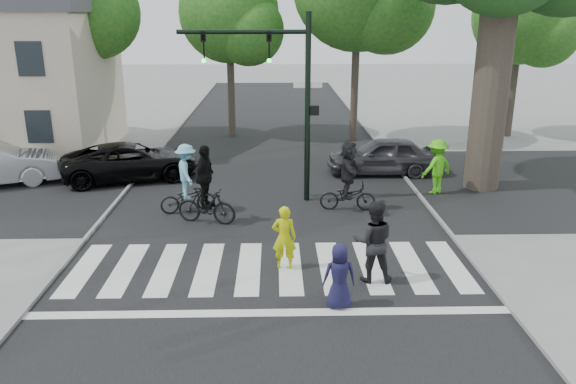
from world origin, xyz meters
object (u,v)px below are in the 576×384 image
at_px(pedestrian_woman, 284,238).
at_px(car_suv, 131,161).
at_px(cyclist_left, 187,183).
at_px(cyclist_right, 348,180).
at_px(car_grey, 382,156).
at_px(pedestrian_child, 339,276).
at_px(pedestrian_adult, 373,241).
at_px(cyclist_mid, 206,192).
at_px(traffic_signal, 281,82).

height_order(pedestrian_woman, car_suv, pedestrian_woman).
height_order(cyclist_left, cyclist_right, cyclist_right).
bearing_deg(car_grey, cyclist_right, -22.69).
relative_size(pedestrian_child, cyclist_right, 0.64).
distance_m(pedestrian_child, pedestrian_adult, 1.54).
xyz_separation_m(pedestrian_woman, cyclist_mid, (-2.23, 3.15, 0.17)).
relative_size(traffic_signal, pedestrian_woman, 3.76).
bearing_deg(traffic_signal, pedestrian_adult, -71.19).
relative_size(traffic_signal, cyclist_mid, 2.55).
height_order(pedestrian_adult, cyclist_right, cyclist_right).
xyz_separation_m(pedestrian_child, pedestrian_adult, (0.91, 1.22, 0.26)).
distance_m(traffic_signal, car_grey, 5.98).
height_order(pedestrian_woman, cyclist_left, cyclist_left).
height_order(pedestrian_adult, car_suv, pedestrian_adult).
distance_m(traffic_signal, cyclist_left, 4.30).
distance_m(pedestrian_woman, cyclist_left, 5.09).
xyz_separation_m(pedestrian_woman, car_grey, (3.93, 8.41, -0.08)).
bearing_deg(pedestrian_child, car_suv, -59.65).
relative_size(cyclist_mid, car_grey, 0.56).
xyz_separation_m(cyclist_left, car_suv, (-2.63, 3.71, -0.25)).
relative_size(cyclist_mid, cyclist_right, 1.07).
height_order(pedestrian_adult, cyclist_left, cyclist_left).
bearing_deg(pedestrian_woman, cyclist_mid, -50.64).
relative_size(traffic_signal, pedestrian_adult, 3.09).
bearing_deg(car_suv, cyclist_left, -160.89).
bearing_deg(pedestrian_child, traffic_signal, -85.01).
bearing_deg(pedestrian_child, car_grey, -109.13).
relative_size(pedestrian_adult, cyclist_mid, 0.82).
height_order(pedestrian_woman, cyclist_right, cyclist_right).
bearing_deg(car_grey, cyclist_mid, -48.26).
xyz_separation_m(traffic_signal, pedestrian_child, (1.12, -7.16, -3.19)).
xyz_separation_m(traffic_signal, car_grey, (3.94, 3.19, -3.18)).
distance_m(pedestrian_child, cyclist_right, 6.22).
bearing_deg(pedestrian_adult, cyclist_mid, -37.49).
bearing_deg(pedestrian_adult, pedestrian_child, 58.18).
bearing_deg(traffic_signal, pedestrian_woman, -89.95).
height_order(cyclist_left, cyclist_mid, cyclist_mid).
relative_size(cyclist_right, car_suv, 0.44).
distance_m(pedestrian_adult, cyclist_mid, 5.74).
height_order(pedestrian_adult, car_grey, pedestrian_adult).
distance_m(pedestrian_child, car_suv, 11.85).
height_order(pedestrian_woman, pedestrian_child, pedestrian_woman).
height_order(traffic_signal, pedestrian_child, traffic_signal).
bearing_deg(traffic_signal, car_grey, 38.97).
bearing_deg(traffic_signal, car_suv, 154.56).
relative_size(pedestrian_child, car_grey, 0.34).
bearing_deg(pedestrian_child, pedestrian_woman, -63.89).
distance_m(cyclist_left, cyclist_right, 5.00).
bearing_deg(car_suv, traffic_signal, -131.63).
distance_m(pedestrian_woman, pedestrian_adult, 2.15).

